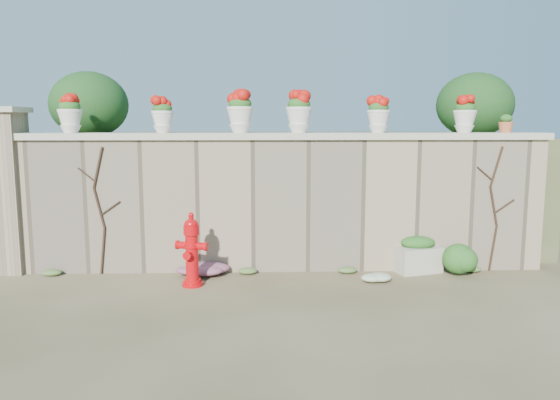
{
  "coord_description": "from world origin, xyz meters",
  "views": [
    {
      "loc": [
        -0.26,
        -6.44,
        2.27
      ],
      "look_at": [
        -0.02,
        1.4,
        1.14
      ],
      "focal_mm": 35.0,
      "sensor_mm": 36.0,
      "label": 1
    }
  ],
  "objects_px": {
    "fire_hydrant": "(192,249)",
    "urn_pot_0": "(70,114)",
    "planter_box": "(417,255)",
    "terracotta_pot": "(506,124)"
  },
  "relations": [
    {
      "from": "fire_hydrant",
      "to": "terracotta_pot",
      "type": "bearing_deg",
      "value": 26.34
    },
    {
      "from": "fire_hydrant",
      "to": "planter_box",
      "type": "xyz_separation_m",
      "value": [
        3.33,
        0.61,
        -0.26
      ]
    },
    {
      "from": "fire_hydrant",
      "to": "urn_pot_0",
      "type": "height_order",
      "value": "urn_pot_0"
    },
    {
      "from": "planter_box",
      "to": "urn_pot_0",
      "type": "height_order",
      "value": "urn_pot_0"
    },
    {
      "from": "fire_hydrant",
      "to": "terracotta_pot",
      "type": "height_order",
      "value": "terracotta_pot"
    },
    {
      "from": "fire_hydrant",
      "to": "planter_box",
      "type": "height_order",
      "value": "fire_hydrant"
    },
    {
      "from": "fire_hydrant",
      "to": "urn_pot_0",
      "type": "relative_size",
      "value": 1.84
    },
    {
      "from": "terracotta_pot",
      "to": "fire_hydrant",
      "type": "bearing_deg",
      "value": -169.59
    },
    {
      "from": "fire_hydrant",
      "to": "planter_box",
      "type": "distance_m",
      "value": 3.39
    },
    {
      "from": "fire_hydrant",
      "to": "planter_box",
      "type": "bearing_deg",
      "value": 26.31
    }
  ]
}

